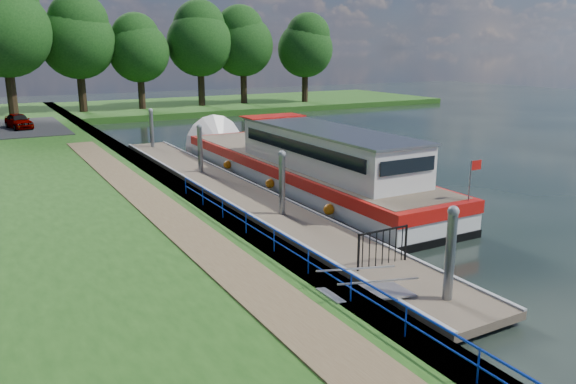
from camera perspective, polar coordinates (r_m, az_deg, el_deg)
ground at (r=16.06m, az=14.45°, el=-11.11°), size 160.00×160.00×0.00m
bank_edge at (r=27.20m, az=-11.98°, el=0.47°), size 1.10×90.00×0.78m
far_bank at (r=66.47m, az=-9.73°, el=8.59°), size 60.00×18.00×0.60m
footpath at (r=20.12m, az=-10.98°, el=-3.19°), size 1.60×40.00×0.05m
blue_fence at (r=16.23m, az=0.23°, el=-5.33°), size 0.04×18.04×0.72m
pontoon at (r=26.30m, az=-5.33°, el=-0.21°), size 2.50×30.00×0.56m
mooring_piles at (r=26.04m, az=-5.39°, el=2.12°), size 0.30×27.30×3.55m
gangway at (r=15.02m, az=8.06°, el=-9.99°), size 2.58×1.00×0.92m
gate_panel at (r=17.13m, az=9.62°, el=-5.04°), size 1.85×0.05×1.15m
barge at (r=28.36m, az=0.62°, el=2.80°), size 4.36×21.15×4.78m
horizon_trees at (r=59.61m, az=-21.71°, el=14.54°), size 54.38×10.03×12.87m
car_a at (r=47.74m, az=-25.68°, el=6.53°), size 2.05×3.64×1.17m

